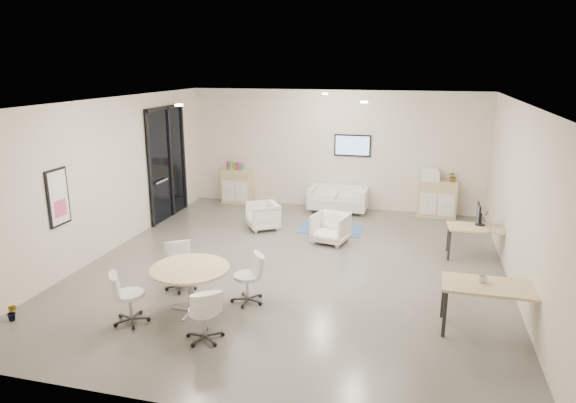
% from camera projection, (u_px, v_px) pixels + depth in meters
% --- Properties ---
extents(room_shell, '(9.60, 10.60, 4.80)m').
position_uv_depth(room_shell, '(294.00, 188.00, 9.71)').
color(room_shell, '#54504C').
rests_on(room_shell, ground).
extents(glass_door, '(0.09, 1.90, 2.85)m').
position_uv_depth(glass_door, '(167.00, 160.00, 13.04)').
color(glass_door, black).
rests_on(glass_door, room_shell).
extents(artwork, '(0.05, 0.54, 1.04)m').
position_uv_depth(artwork, '(58.00, 198.00, 9.19)').
color(artwork, black).
rests_on(artwork, room_shell).
extents(wall_tv, '(0.98, 0.06, 0.58)m').
position_uv_depth(wall_tv, '(352.00, 145.00, 13.72)').
color(wall_tv, black).
rests_on(wall_tv, room_shell).
extents(ceiling_spots, '(3.14, 4.14, 0.03)m').
position_uv_depth(ceiling_spots, '(295.00, 100.00, 10.12)').
color(ceiling_spots, '#FFEAC6').
rests_on(ceiling_spots, room_shell).
extents(sideboard_left, '(0.85, 0.44, 0.96)m').
position_uv_depth(sideboard_left, '(237.00, 186.00, 14.64)').
color(sideboard_left, tan).
rests_on(sideboard_left, room_shell).
extents(sideboard_right, '(0.96, 0.46, 0.96)m').
position_uv_depth(sideboard_right, '(437.00, 199.00, 13.29)').
color(sideboard_right, tan).
rests_on(sideboard_right, room_shell).
extents(books, '(0.49, 0.14, 0.22)m').
position_uv_depth(books, '(235.00, 166.00, 14.50)').
color(books, red).
rests_on(books, sideboard_left).
extents(printer, '(0.46, 0.39, 0.32)m').
position_uv_depth(printer, '(430.00, 174.00, 13.18)').
color(printer, white).
rests_on(printer, sideboard_right).
extents(loveseat, '(1.56, 0.80, 0.58)m').
position_uv_depth(loveseat, '(338.00, 200.00, 13.83)').
color(loveseat, silver).
rests_on(loveseat, room_shell).
extents(blue_rug, '(1.48, 1.00, 0.01)m').
position_uv_depth(blue_rug, '(331.00, 229.00, 12.39)').
color(blue_rug, '#32509A').
rests_on(blue_rug, room_shell).
extents(armchair_left, '(0.92, 0.94, 0.71)m').
position_uv_depth(armchair_left, '(263.00, 215.00, 12.33)').
color(armchair_left, silver).
rests_on(armchair_left, room_shell).
extents(armchair_right, '(0.85, 0.81, 0.74)m').
position_uv_depth(armchair_right, '(331.00, 227.00, 11.37)').
color(armchair_right, silver).
rests_on(armchair_right, room_shell).
extents(desk_rear, '(1.32, 0.71, 0.67)m').
position_uv_depth(desk_rear, '(480.00, 230.00, 10.40)').
color(desk_rear, tan).
rests_on(desk_rear, room_shell).
extents(desk_front, '(1.45, 0.74, 0.75)m').
position_uv_depth(desk_front, '(493.00, 290.00, 7.48)').
color(desk_front, tan).
rests_on(desk_front, room_shell).
extents(monitor, '(0.20, 0.50, 0.44)m').
position_uv_depth(monitor, '(479.00, 214.00, 10.47)').
color(monitor, black).
rests_on(monitor, desk_rear).
extents(round_table, '(1.25, 1.25, 0.76)m').
position_uv_depth(round_table, '(190.00, 272.00, 8.11)').
color(round_table, tan).
rests_on(round_table, room_shell).
extents(meeting_chairs, '(2.32, 2.32, 0.82)m').
position_uv_depth(meeting_chairs, '(191.00, 288.00, 8.18)').
color(meeting_chairs, white).
rests_on(meeting_chairs, room_shell).
extents(plant_cabinet, '(0.27, 0.30, 0.22)m').
position_uv_depth(plant_cabinet, '(453.00, 177.00, 13.04)').
color(plant_cabinet, '#3F7F3F').
rests_on(plant_cabinet, sideboard_right).
extents(plant_floor, '(0.22, 0.31, 0.12)m').
position_uv_depth(plant_floor, '(13.00, 317.00, 7.97)').
color(plant_floor, '#3F7F3F').
rests_on(plant_floor, room_shell).
extents(cup, '(0.16, 0.14, 0.13)m').
position_uv_depth(cup, '(483.00, 278.00, 7.54)').
color(cup, white).
rests_on(cup, desk_front).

